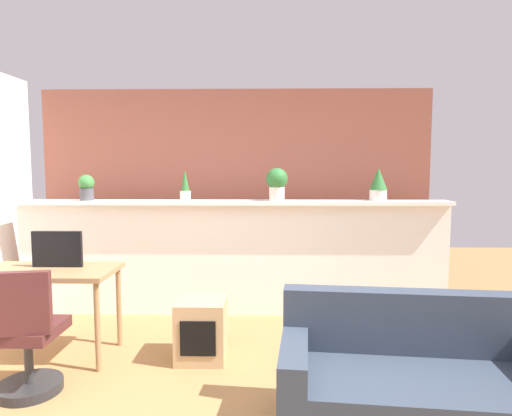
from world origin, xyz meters
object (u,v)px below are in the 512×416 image
potted_plant_0 (87,187)px  desk (48,279)px  couch (413,388)px  tv_monitor (57,249)px  potted_plant_3 (378,184)px  side_cube_shelf (201,329)px  office_chair (25,342)px  potted_plant_2 (277,182)px  potted_plant_1 (185,187)px

potted_plant_0 → desk: 1.29m
potted_plant_0 → couch: potted_plant_0 is taller
potted_plant_0 → tv_monitor: (0.14, -0.99, -0.48)m
potted_plant_3 → side_cube_shelf: size_ratio=0.69×
desk → side_cube_shelf: size_ratio=2.20×
desk → office_chair: size_ratio=1.21×
potted_plant_2 → tv_monitor: (-1.87, -0.99, -0.53)m
potted_plant_0 → potted_plant_3: potted_plant_3 is taller
potted_plant_0 → potted_plant_3: 3.08m
side_cube_shelf → couch: (1.40, -1.00, 0.03)m
potted_plant_3 → potted_plant_1: bearing=-178.5°
couch → office_chair: bearing=171.5°
desk → office_chair: bearing=-77.2°
office_chair → couch: bearing=-8.5°
tv_monitor → potted_plant_1: bearing=47.5°
side_cube_shelf → couch: size_ratio=0.31×
office_chair → side_cube_shelf: office_chair is taller
desk → office_chair: (0.14, -0.63, -0.28)m
potted_plant_2 → tv_monitor: 2.18m
side_cube_shelf → potted_plant_2: bearing=59.0°
potted_plant_1 → side_cube_shelf: bearing=-73.7°
potted_plant_2 → tv_monitor: size_ratio=0.83×
potted_plant_0 → potted_plant_2: 2.01m
potted_plant_2 → office_chair: size_ratio=0.38×
desk → side_cube_shelf: bearing=-0.5°
tv_monitor → couch: (2.62, -1.09, -0.62)m
desk → couch: bearing=-20.6°
potted_plant_1 → office_chair: (-0.81, -1.70, -0.99)m
potted_plant_2 → potted_plant_1: bearing=179.9°
potted_plant_1 → desk: size_ratio=0.29×
side_cube_shelf → potted_plant_3: bearing=33.4°
potted_plant_1 → office_chair: 2.13m
potted_plant_3 → office_chair: potted_plant_3 is taller
tv_monitor → side_cube_shelf: (1.22, -0.09, -0.65)m
couch → potted_plant_1: bearing=129.6°
desk → couch: (2.67, -1.01, -0.38)m
potted_plant_0 → tv_monitor: potted_plant_0 is taller
tv_monitor → office_chair: size_ratio=0.46×
potted_plant_1 → couch: size_ratio=0.20×
potted_plant_1 → potted_plant_3: bearing=1.5°
potted_plant_1 → potted_plant_3: potted_plant_3 is taller
potted_plant_0 → couch: (2.77, -2.08, -1.10)m
side_cube_shelf → couch: 1.72m
desk → tv_monitor: 0.25m
potted_plant_2 → potted_plant_3: bearing=2.9°
potted_plant_0 → tv_monitor: bearing=-81.8°
tv_monitor → couch: bearing=-22.5°
potted_plant_1 → couch: bearing=-50.4°
tv_monitor → side_cube_shelf: 1.39m
potted_plant_0 → potted_plant_2: bearing=-0.2°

